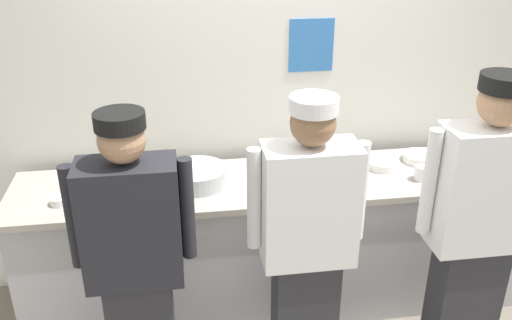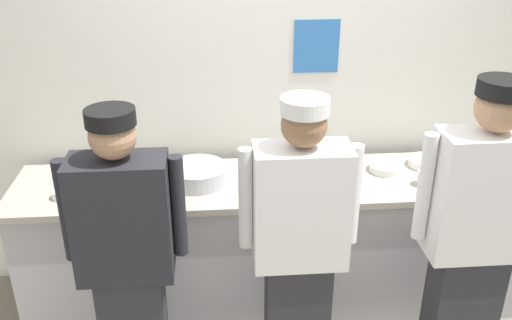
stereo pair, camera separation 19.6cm
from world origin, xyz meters
name	(u,v)px [view 1 (the left image)]	position (x,y,z in m)	size (l,w,h in m)	color
wall_back	(268,77)	(0.00, 0.81, 1.41)	(5.03, 0.11, 2.83)	silver
prep_counter	(278,242)	(0.00, 0.35, 0.46)	(3.20, 0.66, 0.91)	#B2B2B7
chef_near_left	(135,262)	(-0.83, -0.34, 0.88)	(0.60, 0.24, 1.64)	#2D2D33
chef_center	(307,242)	(0.02, -0.31, 0.89)	(0.60, 0.24, 1.66)	#2D2D33
chef_far_right	(477,227)	(0.90, -0.37, 0.93)	(0.62, 0.24, 1.74)	#2D2D33
plate_stack_front	(420,157)	(0.95, 0.47, 0.93)	(0.22, 0.22, 0.05)	white
plate_stack_rear	(383,164)	(0.68, 0.42, 0.93)	(0.21, 0.21, 0.05)	white
mixing_bowl_steel	(197,176)	(-0.50, 0.36, 0.96)	(0.36, 0.36, 0.11)	#B7BABF
sheet_tray	(301,176)	(0.14, 0.35, 0.92)	(0.50, 0.31, 0.02)	#B7BABF
squeeze_bottle_primary	(96,177)	(-1.07, 0.33, 1.01)	(0.05, 0.05, 0.21)	#56A333
ramekin_red_sauce	(116,182)	(-0.98, 0.41, 0.93)	(0.10, 0.10, 0.04)	white
ramekin_orange_sauce	(59,200)	(-1.27, 0.23, 0.94)	(0.10, 0.10, 0.04)	white
deli_cup	(422,173)	(0.85, 0.22, 0.96)	(0.09, 0.09, 0.09)	white
chefs_knife	(475,163)	(1.28, 0.38, 0.92)	(0.27, 0.03, 0.02)	#B7BABF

